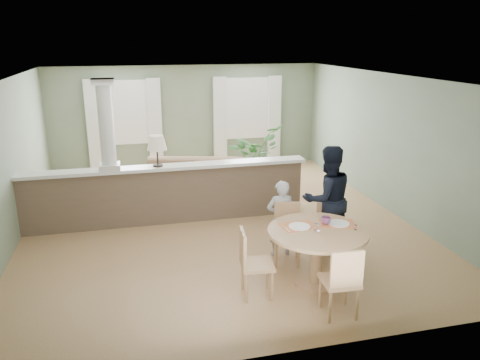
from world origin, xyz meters
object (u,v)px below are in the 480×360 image
object	(u,v)px
sofa	(194,180)
chair_far_man	(327,228)
dining_table	(317,241)
man_person	(327,199)
chair_far_boy	(287,230)
chair_near	(342,279)
houseplant	(254,156)
chair_side	(252,261)
child_person	(281,218)

from	to	relation	value
sofa	chair_far_man	world-z (taller)	chair_far_man
dining_table	man_person	world-z (taller)	man_person
chair_far_boy	chair_near	xyz separation A→B (m)	(0.13, -1.65, 0.02)
chair_far_boy	chair_far_man	size ratio (longest dim) A/B	1.09
chair_far_boy	chair_near	size ratio (longest dim) A/B	0.97
dining_table	houseplant	bearing A→B (deg)	85.25
chair_far_man	man_person	xyz separation A→B (m)	(0.08, 0.23, 0.41)
houseplant	chair_side	distance (m)	4.99
dining_table	man_person	size ratio (longest dim) A/B	0.79
chair_near	child_person	distance (m)	1.89
chair_far_man	houseplant	bearing A→B (deg)	115.50
sofa	chair_far_man	size ratio (longest dim) A/B	3.32
chair_near	man_person	xyz separation A→B (m)	(0.62, 1.89, 0.35)
houseplant	child_person	distance (m)	3.72
chair_far_man	chair_side	xyz separation A→B (m)	(-1.48, -0.90, 0.05)
chair_near	chair_side	bearing A→B (deg)	-35.35
chair_far_boy	dining_table	bearing A→B (deg)	-62.48
dining_table	man_person	xyz separation A→B (m)	(0.60, 1.05, 0.21)
dining_table	chair_near	distance (m)	0.85
dining_table	chair_far_boy	xyz separation A→B (m)	(-0.15, 0.81, -0.15)
houseplant	chair_far_man	size ratio (longest dim) A/B	1.67
man_person	houseplant	bearing A→B (deg)	-91.58
chair_far_man	man_person	bearing A→B (deg)	94.68
chair_far_boy	chair_side	world-z (taller)	chair_side
sofa	chair_near	bearing A→B (deg)	-62.12
sofa	child_person	world-z (taller)	child_person
sofa	chair_near	size ratio (longest dim) A/B	2.96
houseplant	man_person	distance (m)	3.67
chair_side	chair_near	bearing A→B (deg)	-122.81
chair_far_man	chair_side	size ratio (longest dim) A/B	0.90
sofa	child_person	size ratio (longest dim) A/B	2.28
dining_table	chair_far_man	size ratio (longest dim) A/B	1.62
houseplant	chair_near	xyz separation A→B (m)	(-0.41, -5.56, -0.19)
man_person	chair_far_boy	bearing A→B (deg)	13.03
sofa	houseplant	size ratio (longest dim) A/B	1.99
houseplant	chair_side	world-z (taller)	houseplant
houseplant	chair_near	bearing A→B (deg)	-94.24
houseplant	chair_far_man	bearing A→B (deg)	-88.08
chair_side	man_person	distance (m)	1.96
sofa	man_person	xyz separation A→B (m)	(1.72, -3.04, 0.46)
chair_side	child_person	size ratio (longest dim) A/B	0.76
chair_far_boy	man_person	xyz separation A→B (m)	(0.76, 0.24, 0.36)
houseplant	dining_table	size ratio (longest dim) A/B	1.04
chair_far_boy	chair_near	distance (m)	1.65
chair_far_man	chair_side	distance (m)	1.74
chair_far_boy	child_person	world-z (taller)	child_person
chair_side	child_person	distance (m)	1.37
sofa	chair_far_boy	world-z (taller)	chair_far_boy
chair_far_boy	sofa	bearing A→B (deg)	123.07
chair_far_man	man_person	world-z (taller)	man_person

